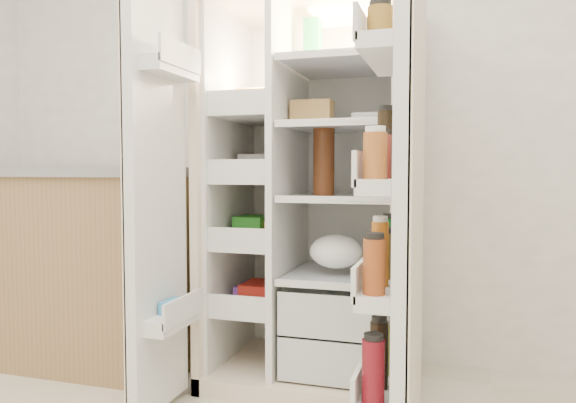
% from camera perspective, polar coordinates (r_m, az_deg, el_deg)
% --- Properties ---
extents(wall_back, '(4.00, 0.02, 2.70)m').
position_cam_1_polar(wall_back, '(2.99, 3.34, 9.95)').
color(wall_back, white).
rests_on(wall_back, floor).
extents(refrigerator, '(0.92, 0.70, 1.80)m').
position_cam_1_polar(refrigerator, '(2.62, 3.16, -2.37)').
color(refrigerator, beige).
rests_on(refrigerator, floor).
extents(freezer_door, '(0.15, 0.40, 1.72)m').
position_cam_1_polar(freezer_door, '(2.25, -13.51, 0.38)').
color(freezer_door, silver).
rests_on(freezer_door, floor).
extents(fridge_door, '(0.17, 0.58, 1.72)m').
position_cam_1_polar(fridge_door, '(1.85, 11.98, -0.86)').
color(fridge_door, silver).
rests_on(fridge_door, floor).
extents(kitchen_counter, '(1.40, 0.75, 1.02)m').
position_cam_1_polar(kitchen_counter, '(3.15, -20.86, -5.92)').
color(kitchen_counter, '#976F4B').
rests_on(kitchen_counter, floor).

